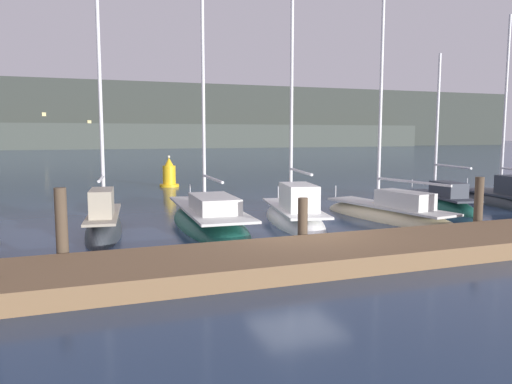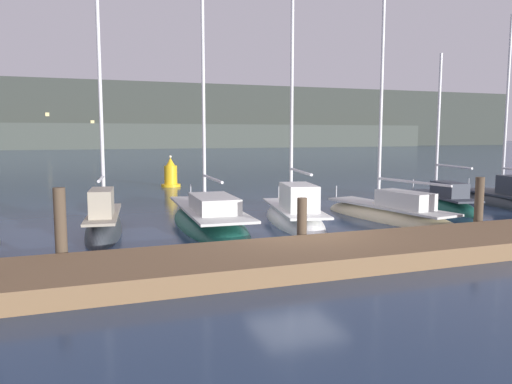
# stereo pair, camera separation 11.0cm
# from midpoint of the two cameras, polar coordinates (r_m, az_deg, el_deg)

# --- Properties ---
(ground_plane) EXTENTS (400.00, 400.00, 0.00)m
(ground_plane) POSITION_cam_midpoint_polar(r_m,az_deg,el_deg) (14.49, 4.50, -6.18)
(ground_plane) COLOR navy
(dock) EXTENTS (33.15, 2.80, 0.45)m
(dock) POSITION_cam_midpoint_polar(r_m,az_deg,el_deg) (12.70, 8.34, -7.01)
(dock) COLOR brown
(dock) RESTS_ON ground
(mooring_pile_1) EXTENTS (0.28, 0.28, 1.96)m
(mooring_pile_1) POSITION_cam_midpoint_polar(r_m,az_deg,el_deg) (12.66, -21.56, -3.96)
(mooring_pile_1) COLOR #4C3D2D
(mooring_pile_1) RESTS_ON ground
(mooring_pile_2) EXTENTS (0.28, 0.28, 1.44)m
(mooring_pile_2) POSITION_cam_midpoint_polar(r_m,az_deg,el_deg) (14.04, 5.13, -3.59)
(mooring_pile_2) COLOR #4C3D2D
(mooring_pile_2) RESTS_ON ground
(mooring_pile_3) EXTENTS (0.28, 0.28, 1.84)m
(mooring_pile_3) POSITION_cam_midpoint_polar(r_m,az_deg,el_deg) (17.63, 23.92, -1.40)
(mooring_pile_3) COLOR #4C3D2D
(mooring_pile_3) RESTS_ON ground
(sailboat_berth_3) EXTENTS (1.73, 5.13, 8.38)m
(sailboat_berth_3) POSITION_cam_midpoint_polar(r_m,az_deg,el_deg) (16.84, -17.16, -4.09)
(sailboat_berth_3) COLOR #2D3338
(sailboat_berth_3) RESTS_ON ground
(sailboat_berth_4) EXTENTS (2.54, 7.95, 10.60)m
(sailboat_berth_4) POSITION_cam_midpoint_polar(r_m,az_deg,el_deg) (17.59, -5.60, -3.47)
(sailboat_berth_4) COLOR #195647
(sailboat_berth_4) RESTS_ON ground
(sailboat_berth_5) EXTENTS (2.82, 6.26, 8.66)m
(sailboat_berth_5) POSITION_cam_midpoint_polar(r_m,az_deg,el_deg) (18.19, 4.21, -3.00)
(sailboat_berth_5) COLOR white
(sailboat_berth_5) RESTS_ON ground
(sailboat_berth_6) EXTENTS (2.64, 6.92, 10.13)m
(sailboat_berth_6) POSITION_cam_midpoint_polar(r_m,az_deg,el_deg) (19.43, 14.80, -2.66)
(sailboat_berth_6) COLOR beige
(sailboat_berth_6) RESTS_ON ground
(sailboat_berth_7) EXTENTS (2.24, 5.47, 7.25)m
(sailboat_berth_7) POSITION_cam_midpoint_polar(r_m,az_deg,el_deg) (23.16, 20.15, -1.40)
(sailboat_berth_7) COLOR #195647
(sailboat_berth_7) RESTS_ON ground
(sailboat_berth_8) EXTENTS (2.84, 6.73, 9.21)m
(sailboat_berth_8) POSITION_cam_midpoint_polar(r_m,az_deg,el_deg) (25.19, 26.83, -1.09)
(sailboat_berth_8) COLOR #2D3338
(sailboat_berth_8) RESTS_ON ground
(channel_buoy) EXTENTS (1.18, 1.18, 1.92)m
(channel_buoy) POSITION_cam_midpoint_polar(r_m,az_deg,el_deg) (31.06, -9.99, 1.91)
(channel_buoy) COLOR gold
(channel_buoy) RESTS_ON ground
(hillside_backdrop) EXTENTS (240.00, 23.00, 15.48)m
(hillside_backdrop) POSITION_cam_midpoint_polar(r_m,az_deg,el_deg) (126.34, -17.35, 8.10)
(hillside_backdrop) COLOR #333833
(hillside_backdrop) RESTS_ON ground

